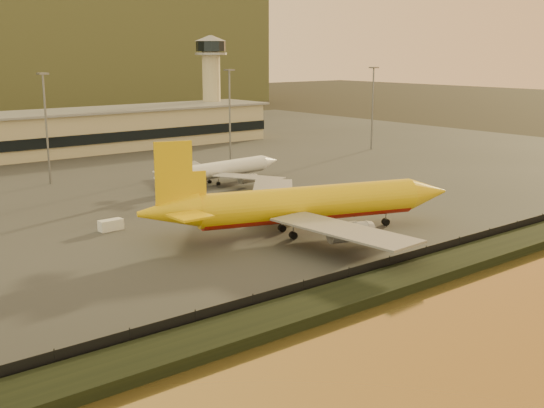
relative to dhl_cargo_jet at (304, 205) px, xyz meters
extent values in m
plane|color=black|center=(-6.50, -9.95, -5.20)|extent=(900.00, 900.00, 0.00)
cube|color=black|center=(-6.50, -26.95, -4.50)|extent=(320.00, 7.00, 1.40)
cube|color=#2D2D2D|center=(-6.50, 85.05, -5.10)|extent=(320.00, 220.00, 0.20)
cube|color=black|center=(-6.50, -22.95, -3.90)|extent=(300.00, 0.05, 2.20)
cube|color=#C7B38A|center=(-6.50, 115.05, 1.00)|extent=(160.00, 22.00, 12.00)
cube|color=black|center=(-6.50, 103.85, 0.00)|extent=(160.00, 0.60, 3.00)
cube|color=gray|center=(-6.50, 115.05, 7.30)|extent=(164.00, 24.00, 0.60)
cylinder|color=#C7B38A|center=(63.50, 121.05, 10.00)|extent=(6.40, 6.40, 30.00)
cylinder|color=black|center=(63.50, 121.05, 26.75)|extent=(10.40, 10.40, 3.50)
cone|color=gray|center=(63.50, 121.05, 29.50)|extent=(11.20, 11.20, 2.00)
cylinder|color=gray|center=(63.50, 121.05, 24.20)|extent=(11.20, 11.20, 0.80)
cylinder|color=slate|center=(-16.50, 70.05, 7.50)|extent=(0.50, 0.50, 25.00)
cube|color=slate|center=(-16.50, 70.05, 20.20)|extent=(2.20, 2.20, 0.40)
cylinder|color=slate|center=(33.50, 68.05, 7.50)|extent=(0.50, 0.50, 25.00)
cube|color=slate|center=(33.50, 68.05, 20.20)|extent=(2.20, 2.20, 0.40)
cylinder|color=slate|center=(83.50, 62.05, 7.50)|extent=(0.50, 0.50, 25.00)
cube|color=slate|center=(83.50, 62.05, 20.20)|extent=(2.20, 2.20, 0.40)
cube|color=#66683C|center=(83.50, 330.05, 29.80)|extent=(220.00, 160.00, 70.00)
cylinder|color=#EAB60C|center=(0.97, -0.32, 0.30)|extent=(38.43, 17.42, 5.58)
cylinder|color=#A01509|center=(0.97, -0.32, -0.67)|extent=(37.02, 15.92, 4.35)
cone|color=#EAB60C|center=(22.87, -7.56, 0.30)|extent=(8.88, 7.66, 5.58)
cone|color=#EAB60C|center=(-21.95, 7.26, 0.72)|extent=(10.92, 8.33, 5.58)
cube|color=#EAB60C|center=(-20.93, 6.92, 6.86)|extent=(5.74, 2.28, 9.76)
cube|color=#EAB60C|center=(-18.16, 11.88, 1.14)|extent=(7.46, 7.45, 0.33)
cube|color=#EAB60C|center=(-21.67, 1.29, 1.14)|extent=(5.39, 5.33, 0.33)
cube|color=gray|center=(4.62, 14.13, -0.67)|extent=(21.34, 23.27, 0.33)
cylinder|color=gray|center=(6.03, 9.85, -2.21)|extent=(7.08, 4.93, 3.07)
cube|color=gray|center=(-4.71, -14.09, -0.67)|extent=(9.05, 24.58, 0.33)
cylinder|color=gray|center=(-1.03, -11.50, -2.21)|extent=(7.08, 4.93, 3.07)
cylinder|color=black|center=(14.98, -4.95, -4.38)|extent=(1.47, 1.31, 1.23)
cylinder|color=slate|center=(14.98, -4.95, -3.74)|extent=(0.21, 0.21, 2.51)
cylinder|color=black|center=(-3.64, -1.44, -4.38)|extent=(1.47, 1.31, 1.23)
cylinder|color=slate|center=(-3.64, -1.44, -3.74)|extent=(0.21, 0.21, 2.51)
cylinder|color=black|center=(-2.06, 3.33, -4.38)|extent=(1.47, 1.31, 1.23)
cylinder|color=slate|center=(-2.06, 3.33, -3.74)|extent=(0.21, 0.21, 2.51)
cylinder|color=white|center=(15.41, 45.93, -1.62)|extent=(25.79, 5.97, 3.55)
cylinder|color=gray|center=(15.41, 45.93, -2.25)|extent=(25.01, 5.12, 2.77)
cone|color=white|center=(30.61, 47.39, -1.62)|extent=(5.29, 4.01, 3.55)
cone|color=white|center=(-0.49, 44.41, -1.36)|extent=(6.70, 4.14, 3.55)
cube|color=black|center=(0.21, 44.48, 2.55)|extent=(3.92, 0.65, 6.21)
cube|color=white|center=(0.58, 48.08, -1.09)|extent=(4.20, 4.06, 0.21)
cube|color=white|center=(1.26, 41.01, -1.09)|extent=(4.60, 4.51, 0.21)
cube|color=gray|center=(13.78, 55.59, -2.25)|extent=(9.31, 16.73, 0.21)
cylinder|color=gray|center=(15.77, 53.37, -3.22)|extent=(4.43, 2.35, 1.95)
cube|color=gray|center=(15.63, 36.15, -2.25)|extent=(11.78, 16.47, 0.21)
cylinder|color=gray|center=(17.17, 38.70, -3.22)|extent=(4.43, 2.35, 1.95)
cylinder|color=black|center=(25.13, 46.86, -4.61)|extent=(0.84, 0.69, 0.78)
cylinder|color=slate|center=(25.13, 46.86, -4.20)|extent=(0.19, 0.19, 1.60)
cylinder|color=black|center=(12.91, 44.09, -4.61)|extent=(0.84, 0.69, 0.78)
cylinder|color=slate|center=(12.91, 44.09, -4.20)|extent=(0.19, 0.19, 1.60)
cylinder|color=black|center=(12.61, 47.27, -4.61)|extent=(0.84, 0.69, 0.78)
cylinder|color=slate|center=(12.61, 47.27, -4.20)|extent=(0.19, 0.19, 1.60)
cube|color=#EAB60C|center=(-2.20, 17.02, -4.12)|extent=(4.20, 2.63, 1.75)
cube|color=white|center=(-24.41, 22.62, -4.07)|extent=(4.17, 1.96, 1.86)
camera|label=1|loc=(-74.39, -83.11, 25.26)|focal=45.00mm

